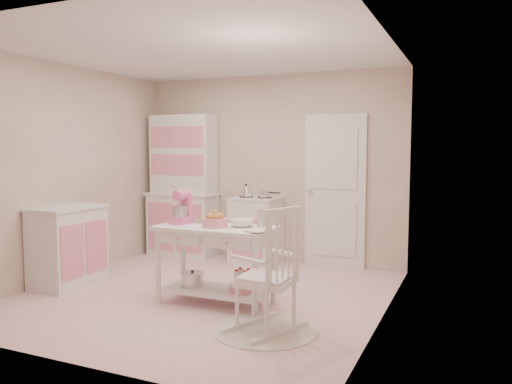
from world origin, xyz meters
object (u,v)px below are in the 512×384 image
work_table (216,265)px  stand_mixer (181,207)px  rocking_chair (266,269)px  hutch (182,186)px  stove (255,230)px  base_cabinet (68,246)px  bread_basket (215,223)px

work_table → stand_mixer: size_ratio=3.53×
rocking_chair → work_table: bearing=168.9°
hutch → stove: (1.20, -0.05, -0.58)m
base_cabinet → rocking_chair: size_ratio=0.84×
hutch → bread_basket: hutch is taller
hutch → work_table: (1.56, -1.86, -0.64)m
bread_basket → work_table: bearing=111.8°
stove → base_cabinet: (-1.53, -1.89, 0.00)m
stand_mixer → bread_basket: (0.44, -0.07, -0.12)m
base_cabinet → rocking_chair: 2.69m
stove → base_cabinet: size_ratio=1.00×
rocking_chair → base_cabinet: bearing=-166.8°
stand_mixer → bread_basket: size_ratio=1.36×
hutch → work_table: bearing=-50.0°
hutch → rocking_chair: bearing=-45.4°
stove → work_table: 1.85m
stove → work_table: bearing=-78.6°
bread_basket → stand_mixer: bearing=171.0°
hutch → stand_mixer: (1.14, -1.84, -0.07)m
hutch → base_cabinet: hutch is taller
stove → stand_mixer: 1.86m
rocking_chair → stand_mixer: (-1.18, 0.52, 0.42)m
stove → rocking_chair: bearing=-64.1°
base_cabinet → stand_mixer: stand_mixer is taller
stove → stand_mixer: (-0.06, -1.79, 0.51)m
hutch → bread_basket: bearing=-50.4°
rocking_chair → work_table: rocking_chair is taller
stove → stand_mixer: size_ratio=2.71×
stove → rocking_chair: 2.57m
hutch → rocking_chair: size_ratio=1.89×
hutch → work_table: hutch is taller
hutch → stand_mixer: size_ratio=6.12×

